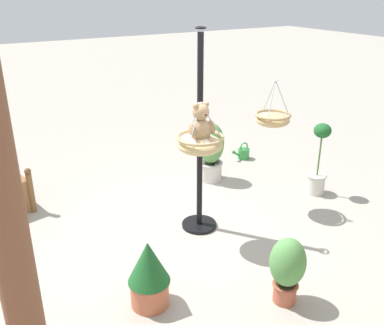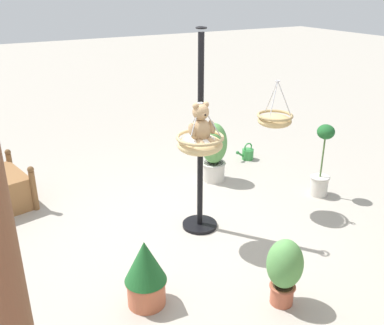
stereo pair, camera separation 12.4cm
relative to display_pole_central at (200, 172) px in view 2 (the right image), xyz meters
name	(u,v)px [view 2 (the right image)]	position (x,y,z in m)	size (l,w,h in m)	color
ground_plane	(187,234)	(0.23, 0.09, -0.76)	(40.00, 40.00, 0.00)	#A8A093
display_pole_central	(200,172)	(0.00, 0.00, 0.00)	(0.44, 0.44, 2.44)	black
hanging_basket_with_teddy	(200,143)	(0.15, 0.25, 0.48)	(0.53, 0.53, 0.57)	tan
teddy_bear	(201,126)	(0.15, 0.27, 0.68)	(0.32, 0.28, 0.47)	tan
hanging_basket_left_high	(275,120)	(-1.07, 0.03, 0.51)	(0.46, 0.46, 0.59)	tan
greenhouse_pillar_right	(5,282)	(2.35, 2.10, 0.73)	(0.36, 0.36, 3.07)	brown
potted_plant_fern_front	(321,166)	(-1.96, 0.08, -0.31)	(0.29, 0.29, 1.07)	beige
potted_plant_bushy_green	(284,269)	(0.01, 1.61, -0.37)	(0.34, 0.34, 0.70)	#AD563D
potted_plant_small_succulent	(214,151)	(-0.88, -1.10, -0.28)	(0.41, 0.41, 0.93)	beige
potted_plant_conical_shrub	(145,272)	(1.16, 0.98, -0.40)	(0.40, 0.40, 0.70)	#BC6042
watering_can	(247,154)	(-1.85, -1.54, -0.66)	(0.35, 0.20, 0.30)	#338C3F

